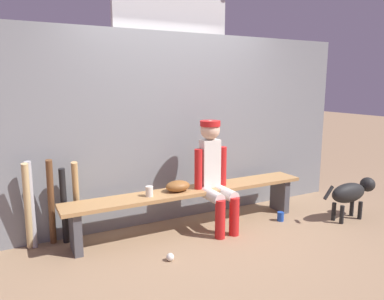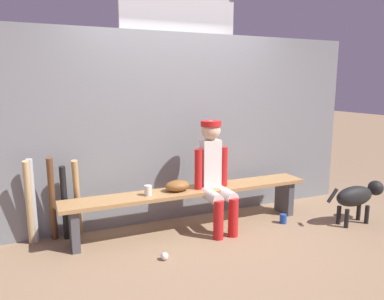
# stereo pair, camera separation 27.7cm
# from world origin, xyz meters

# --- Properties ---
(ground_plane) EXTENTS (30.00, 30.00, 0.00)m
(ground_plane) POSITION_xyz_m (0.00, 0.00, 0.00)
(ground_plane) COLOR #937556
(chainlink_fence) EXTENTS (4.81, 0.03, 2.22)m
(chainlink_fence) POSITION_xyz_m (0.00, 0.39, 1.11)
(chainlink_fence) COLOR gray
(chainlink_fence) RESTS_ON ground_plane
(dugout_bench) EXTENTS (2.88, 0.36, 0.47)m
(dugout_bench) POSITION_xyz_m (0.00, 0.00, 0.37)
(dugout_bench) COLOR #AD7F4C
(dugout_bench) RESTS_ON ground_plane
(player_seated) EXTENTS (0.41, 0.55, 1.23)m
(player_seated) POSITION_xyz_m (0.23, -0.11, 0.67)
(player_seated) COLOR silver
(player_seated) RESTS_ON ground_plane
(baseball_glove) EXTENTS (0.28, 0.20, 0.12)m
(baseball_glove) POSITION_xyz_m (-0.18, 0.00, 0.53)
(baseball_glove) COLOR brown
(baseball_glove) RESTS_ON dugout_bench
(bat_wood_tan) EXTENTS (0.11, 0.27, 0.87)m
(bat_wood_tan) POSITION_xyz_m (-1.22, 0.28, 0.44)
(bat_wood_tan) COLOR tan
(bat_wood_tan) RESTS_ON ground_plane
(bat_aluminum_black) EXTENTS (0.08, 0.15, 0.81)m
(bat_aluminum_black) POSITION_xyz_m (-1.35, 0.25, 0.41)
(bat_aluminum_black) COLOR black
(bat_aluminum_black) RESTS_ON ground_plane
(bat_wood_dark) EXTENTS (0.07, 0.22, 0.92)m
(bat_wood_dark) POSITION_xyz_m (-1.47, 0.25, 0.46)
(bat_wood_dark) COLOR brown
(bat_wood_dark) RESTS_ON ground_plane
(bat_aluminum_silver) EXTENTS (0.08, 0.14, 0.91)m
(bat_aluminum_silver) POSITION_xyz_m (-1.65, 0.27, 0.46)
(bat_aluminum_silver) COLOR #B7B7BC
(bat_aluminum_silver) RESTS_ON ground_plane
(bat_wood_natural) EXTENTS (0.07, 0.22, 0.91)m
(bat_wood_natural) POSITION_xyz_m (-1.69, 0.23, 0.46)
(bat_wood_natural) COLOR tan
(bat_wood_natural) RESTS_ON ground_plane
(baseball) EXTENTS (0.07, 0.07, 0.07)m
(baseball) POSITION_xyz_m (-0.55, -0.60, 0.04)
(baseball) COLOR white
(baseball) RESTS_ON ground_plane
(cup_on_ground) EXTENTS (0.08, 0.08, 0.11)m
(cup_on_ground) POSITION_xyz_m (1.06, -0.30, 0.06)
(cup_on_ground) COLOR #1E47AD
(cup_on_ground) RESTS_ON ground_plane
(cup_on_bench) EXTENTS (0.08, 0.08, 0.11)m
(cup_on_bench) POSITION_xyz_m (-0.52, -0.03, 0.52)
(cup_on_bench) COLOR silver
(cup_on_bench) RESTS_ON dugout_bench
(scoreboard) EXTENTS (1.99, 0.27, 3.31)m
(scoreboard) POSITION_xyz_m (0.46, 1.37, 2.28)
(scoreboard) COLOR #3F3F42
(scoreboard) RESTS_ON ground_plane
(dog) EXTENTS (0.84, 0.20, 0.49)m
(dog) POSITION_xyz_m (1.86, -0.64, 0.34)
(dog) COLOR black
(dog) RESTS_ON ground_plane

